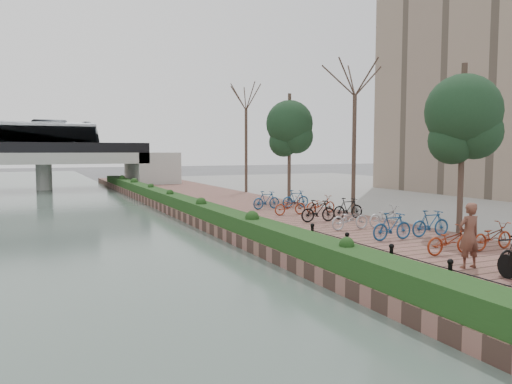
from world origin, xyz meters
TOP-DOWN VIEW (x-y plane):
  - promenade at (4.00, 17.50)m, footprint 8.00×75.00m
  - inland_pavement at (20.00, 17.50)m, footprint 24.00×75.00m
  - hedge at (0.60, 20.00)m, footprint 1.10×56.00m
  - chain_fence at (1.40, 2.00)m, footprint 0.10×14.10m
  - pedestrian at (3.71, 4.61)m, footprint 0.70×0.50m
  - bicycle_parking at (5.50, 10.01)m, footprint 2.40×19.89m
  - street_trees at (8.00, 12.68)m, footprint 3.20×37.12m

SIDE VIEW (x-z plane):
  - promenade at x=4.00m, z-range 0.00..0.50m
  - inland_pavement at x=20.00m, z-range 0.00..0.50m
  - hedge at x=0.60m, z-range 0.50..1.10m
  - chain_fence at x=1.40m, z-range 0.50..1.20m
  - bicycle_parking at x=5.50m, z-range 0.47..1.47m
  - pedestrian at x=3.71m, z-range 0.50..2.30m
  - street_trees at x=8.00m, z-range 0.29..7.09m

